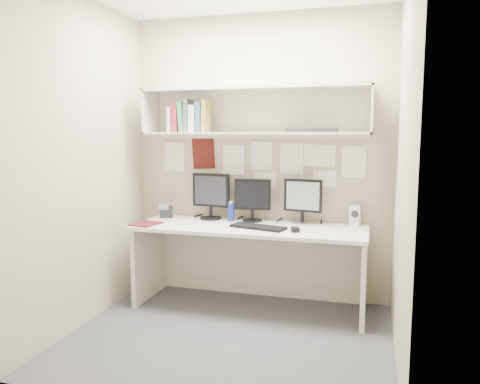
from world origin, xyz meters
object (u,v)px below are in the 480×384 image
(monitor_right, at_px, (303,199))
(maroon_notebook, at_px, (146,224))
(speaker, at_px, (355,215))
(desk_phone, at_px, (166,212))
(desk, at_px, (250,266))
(monitor_center, at_px, (253,198))
(monitor_left, at_px, (211,194))
(keyboard, at_px, (258,227))

(monitor_right, height_order, maroon_notebook, monitor_right)
(monitor_right, bearing_deg, speaker, 13.46)
(maroon_notebook, bearing_deg, desk_phone, 97.42)
(maroon_notebook, bearing_deg, speaker, 25.60)
(desk, relative_size, maroon_notebook, 8.26)
(monitor_center, height_order, monitor_right, monitor_right)
(desk_phone, bearing_deg, monitor_right, -18.07)
(speaker, bearing_deg, monitor_right, -167.75)
(monitor_right, relative_size, desk_phone, 2.78)
(desk_phone, bearing_deg, maroon_notebook, -114.04)
(monitor_right, relative_size, maroon_notebook, 1.63)
(monitor_center, xyz_separation_m, maroon_notebook, (-0.86, -0.42, -0.21))
(monitor_left, relative_size, speaker, 2.36)
(monitor_right, relative_size, keyboard, 0.85)
(monitor_center, xyz_separation_m, desk_phone, (-0.84, -0.05, -0.16))
(desk, distance_m, monitor_right, 0.76)
(monitor_right, distance_m, speaker, 0.47)
(desk, bearing_deg, desk_phone, 169.03)
(monitor_left, bearing_deg, desk_phone, -165.98)
(desk, distance_m, desk_phone, 0.98)
(maroon_notebook, bearing_deg, monitor_left, 53.41)
(desk, height_order, keyboard, keyboard)
(keyboard, distance_m, speaker, 0.86)
(monitor_center, height_order, desk_phone, monitor_center)
(keyboard, bearing_deg, monitor_left, 164.32)
(desk, relative_size, keyboard, 4.27)
(monitor_center, distance_m, keyboard, 0.39)
(speaker, height_order, maroon_notebook, speaker)
(keyboard, distance_m, maroon_notebook, 0.99)
(monitor_left, relative_size, desk_phone, 3.00)
(monitor_left, xyz_separation_m, desk_phone, (-0.43, -0.05, -0.18))
(speaker, relative_size, desk_phone, 1.27)
(monitor_center, distance_m, maroon_notebook, 0.98)
(desk, bearing_deg, keyboard, -43.72)
(monitor_center, distance_m, desk_phone, 0.85)
(monitor_right, xyz_separation_m, desk_phone, (-1.29, -0.05, -0.17))
(monitor_left, distance_m, maroon_notebook, 0.66)
(monitor_left, distance_m, keyboard, 0.65)
(monitor_left, xyz_separation_m, maroon_notebook, (-0.46, -0.42, -0.23))
(speaker, height_order, desk_phone, speaker)
(monitor_right, height_order, speaker, monitor_right)
(desk, relative_size, speaker, 11.06)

